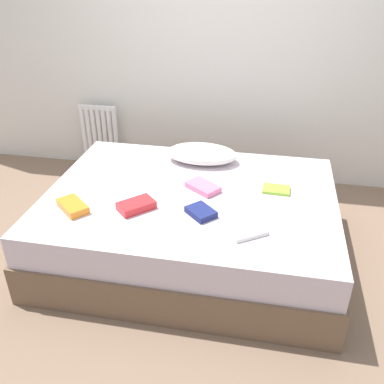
{
  "coord_description": "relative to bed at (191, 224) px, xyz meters",
  "views": [
    {
      "loc": [
        0.49,
        -2.48,
        1.96
      ],
      "look_at": [
        0.0,
        0.05,
        0.48
      ],
      "focal_mm": 39.94,
      "sensor_mm": 36.0,
      "label": 1
    }
  ],
  "objects": [
    {
      "name": "ground_plane",
      "position": [
        0.0,
        0.0,
        -0.25
      ],
      "size": [
        8.0,
        8.0,
        0.0
      ],
      "primitive_type": "plane",
      "color": "#7F6651"
    },
    {
      "name": "back_wall",
      "position": [
        0.0,
        1.35,
        1.15
      ],
      "size": [
        6.0,
        0.1,
        2.8
      ],
      "primitive_type": "cube",
      "color": "silver",
      "rests_on": "ground"
    },
    {
      "name": "bed",
      "position": [
        0.0,
        0.0,
        0.0
      ],
      "size": [
        2.0,
        1.5,
        0.5
      ],
      "color": "brown",
      "rests_on": "ground"
    },
    {
      "name": "radiator",
      "position": [
        -1.15,
        1.2,
        0.14
      ],
      "size": [
        0.38,
        0.04,
        0.55
      ],
      "color": "white",
      "rests_on": "ground"
    },
    {
      "name": "pillow",
      "position": [
        -0.01,
        0.51,
        0.32
      ],
      "size": [
        0.55,
        0.32,
        0.13
      ],
      "primitive_type": "ellipsoid",
      "color": "white",
      "rests_on": "bed"
    },
    {
      "name": "textbook_pink",
      "position": [
        0.07,
        0.06,
        0.27
      ],
      "size": [
        0.27,
        0.25,
        0.04
      ],
      "primitive_type": "cube",
      "rotation": [
        0.0,
        0.0,
        -0.63
      ],
      "color": "pink",
      "rests_on": "bed"
    },
    {
      "name": "textbook_white",
      "position": [
        0.42,
        -0.4,
        0.27
      ],
      "size": [
        0.26,
        0.24,
        0.03
      ],
      "primitive_type": "cube",
      "rotation": [
        0.0,
        0.0,
        0.59
      ],
      "color": "white",
      "rests_on": "bed"
    },
    {
      "name": "textbook_lime",
      "position": [
        0.58,
        0.14,
        0.26
      ],
      "size": [
        0.19,
        0.14,
        0.02
      ],
      "primitive_type": "cube",
      "rotation": [
        0.0,
        0.0,
        -0.04
      ],
      "color": "#8CC638",
      "rests_on": "bed"
    },
    {
      "name": "textbook_navy",
      "position": [
        0.12,
        -0.26,
        0.27
      ],
      "size": [
        0.22,
        0.22,
        0.04
      ],
      "primitive_type": "cube",
      "rotation": [
        0.0,
        0.0,
        -0.77
      ],
      "color": "navy",
      "rests_on": "bed"
    },
    {
      "name": "textbook_red",
      "position": [
        -0.3,
        -0.27,
        0.28
      ],
      "size": [
        0.26,
        0.26,
        0.05
      ],
      "primitive_type": "cube",
      "rotation": [
        0.0,
        0.0,
        0.79
      ],
      "color": "red",
      "rests_on": "bed"
    },
    {
      "name": "textbook_orange",
      "position": [
        -0.7,
        -0.35,
        0.28
      ],
      "size": [
        0.26,
        0.25,
        0.05
      ],
      "primitive_type": "cube",
      "rotation": [
        0.0,
        0.0,
        -0.72
      ],
      "color": "orange",
      "rests_on": "bed"
    }
  ]
}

